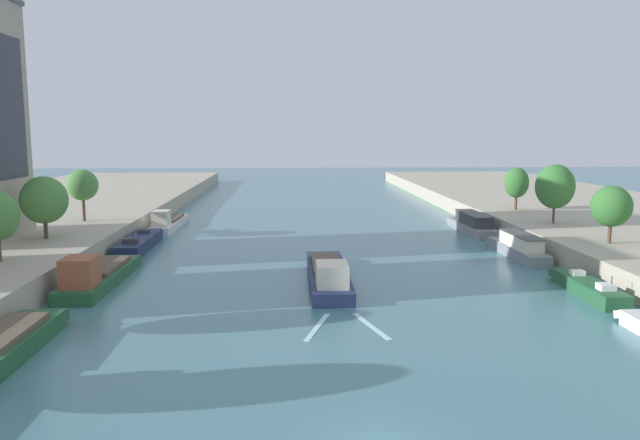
{
  "coord_description": "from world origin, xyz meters",
  "views": [
    {
      "loc": [
        -3.66,
        -23.37,
        12.87
      ],
      "look_at": [
        0.0,
        49.02,
        2.52
      ],
      "focal_mm": 34.83,
      "sensor_mm": 36.0,
      "label": 1
    }
  ],
  "objects_px": {
    "moored_boat_left_far": "(139,242)",
    "tree_left_by_lamp": "(82,185)",
    "moored_boat_right_upstream": "(518,247)",
    "tree_right_midway": "(517,183)",
    "barge_midriver": "(328,274)",
    "tree_right_end_of_row": "(555,187)",
    "moored_boat_right_end": "(472,224)",
    "tree_right_nearest": "(611,206)",
    "moored_boat_right_lone": "(587,287)",
    "tree_left_distant": "(44,200)",
    "moored_boat_left_midway": "(98,275)",
    "moored_boat_left_end": "(168,222)"
  },
  "relations": [
    {
      "from": "moored_boat_left_far",
      "to": "tree_left_by_lamp",
      "type": "xyz_separation_m",
      "value": [
        -7.79,
        6.02,
        5.88
      ]
    },
    {
      "from": "moored_boat_right_upstream",
      "to": "tree_right_midway",
      "type": "distance_m",
      "value": 22.69
    },
    {
      "from": "barge_midriver",
      "to": "tree_right_end_of_row",
      "type": "xyz_separation_m",
      "value": [
        27.41,
        18.24,
        5.74
      ]
    },
    {
      "from": "moored_boat_right_end",
      "to": "tree_right_nearest",
      "type": "xyz_separation_m",
      "value": [
        7.07,
        -20.87,
        4.76
      ]
    },
    {
      "from": "moored_boat_left_far",
      "to": "moored_boat_right_upstream",
      "type": "distance_m",
      "value": 40.86
    },
    {
      "from": "moored_boat_right_lone",
      "to": "tree_left_by_lamp",
      "type": "distance_m",
      "value": 55.84
    },
    {
      "from": "tree_left_distant",
      "to": "tree_right_nearest",
      "type": "xyz_separation_m",
      "value": [
        54.79,
        -5.53,
        -0.3
      ]
    },
    {
      "from": "moored_boat_left_midway",
      "to": "tree_left_by_lamp",
      "type": "bearing_deg",
      "value": 110.04
    },
    {
      "from": "barge_midriver",
      "to": "moored_boat_right_lone",
      "type": "bearing_deg",
      "value": -12.83
    },
    {
      "from": "moored_boat_left_end",
      "to": "moored_boat_right_lone",
      "type": "bearing_deg",
      "value": -42.03
    },
    {
      "from": "moored_boat_left_far",
      "to": "tree_right_nearest",
      "type": "bearing_deg",
      "value": -14.0
    },
    {
      "from": "moored_boat_left_end",
      "to": "moored_boat_right_upstream",
      "type": "distance_m",
      "value": 45.01
    },
    {
      "from": "moored_boat_left_end",
      "to": "tree_right_end_of_row",
      "type": "xyz_separation_m",
      "value": [
        46.84,
        -13.03,
        5.73
      ]
    },
    {
      "from": "moored_boat_right_lone",
      "to": "moored_boat_left_end",
      "type": "bearing_deg",
      "value": 137.97
    },
    {
      "from": "moored_boat_right_lone",
      "to": "tree_left_distant",
      "type": "relative_size",
      "value": 1.74
    },
    {
      "from": "barge_midriver",
      "to": "tree_left_distant",
      "type": "relative_size",
      "value": 2.82
    },
    {
      "from": "moored_boat_left_midway",
      "to": "moored_boat_left_end",
      "type": "distance_m",
      "value": 31.21
    },
    {
      "from": "moored_boat_left_end",
      "to": "tree_right_midway",
      "type": "bearing_deg",
      "value": -0.19
    },
    {
      "from": "tree_right_midway",
      "to": "barge_midriver",
      "type": "bearing_deg",
      "value": -131.67
    },
    {
      "from": "moored_boat_right_upstream",
      "to": "moored_boat_right_end",
      "type": "height_order",
      "value": "moored_boat_right_end"
    },
    {
      "from": "tree_left_distant",
      "to": "moored_boat_right_end",
      "type": "bearing_deg",
      "value": 17.81
    },
    {
      "from": "barge_midriver",
      "to": "moored_boat_right_end",
      "type": "bearing_deg",
      "value": 52.24
    },
    {
      "from": "tree_left_distant",
      "to": "tree_right_midway",
      "type": "distance_m",
      "value": 58.91
    },
    {
      "from": "tree_left_distant",
      "to": "tree_left_by_lamp",
      "type": "distance_m",
      "value": 12.26
    },
    {
      "from": "tree_right_end_of_row",
      "to": "moored_boat_right_upstream",
      "type": "bearing_deg",
      "value": -131.35
    },
    {
      "from": "moored_boat_right_upstream",
      "to": "tree_right_midway",
      "type": "xyz_separation_m",
      "value": [
        7.34,
        20.9,
        4.92
      ]
    },
    {
      "from": "tree_right_midway",
      "to": "moored_boat_left_midway",
      "type": "bearing_deg",
      "value": -146.6
    },
    {
      "from": "tree_right_end_of_row",
      "to": "tree_right_nearest",
      "type": "bearing_deg",
      "value": -90.82
    },
    {
      "from": "tree_right_nearest",
      "to": "tree_right_end_of_row",
      "type": "relative_size",
      "value": 0.8
    },
    {
      "from": "moored_boat_left_end",
      "to": "moored_boat_right_end",
      "type": "xyz_separation_m",
      "value": [
        39.59,
        -5.25,
        0.23
      ]
    },
    {
      "from": "moored_boat_right_upstream",
      "to": "moored_boat_right_end",
      "type": "bearing_deg",
      "value": 90.7
    },
    {
      "from": "barge_midriver",
      "to": "moored_boat_right_upstream",
      "type": "height_order",
      "value": "barge_midriver"
    },
    {
      "from": "moored_boat_left_end",
      "to": "moored_boat_right_lone",
      "type": "xyz_separation_m",
      "value": [
        39.86,
        -35.92,
        -0.26
      ]
    },
    {
      "from": "moored_boat_left_midway",
      "to": "moored_boat_right_lone",
      "type": "relative_size",
      "value": 1.44
    },
    {
      "from": "moored_boat_right_end",
      "to": "tree_right_nearest",
      "type": "height_order",
      "value": "tree_right_nearest"
    },
    {
      "from": "tree_left_distant",
      "to": "tree_right_midway",
      "type": "bearing_deg",
      "value": 20.29
    },
    {
      "from": "barge_midriver",
      "to": "moored_boat_left_far",
      "type": "relative_size",
      "value": 1.26
    },
    {
      "from": "tree_right_end_of_row",
      "to": "moored_boat_left_far",
      "type": "bearing_deg",
      "value": -178.4
    },
    {
      "from": "moored_boat_right_end",
      "to": "tree_left_distant",
      "type": "height_order",
      "value": "tree_left_distant"
    },
    {
      "from": "moored_boat_left_far",
      "to": "tree_right_end_of_row",
      "type": "bearing_deg",
      "value": 1.6
    },
    {
      "from": "barge_midriver",
      "to": "moored_boat_right_lone",
      "type": "xyz_separation_m",
      "value": [
        20.43,
        -4.65,
        -0.25
      ]
    },
    {
      "from": "tree_right_nearest",
      "to": "tree_right_midway",
      "type": "distance_m",
      "value": 25.96
    },
    {
      "from": "moored_boat_right_lone",
      "to": "tree_left_by_lamp",
      "type": "bearing_deg",
      "value": 150.2
    },
    {
      "from": "tree_right_end_of_row",
      "to": "tree_right_midway",
      "type": "relative_size",
      "value": 1.19
    },
    {
      "from": "barge_midriver",
      "to": "tree_left_distant",
      "type": "xyz_separation_m",
      "value": [
        -27.56,
        10.69,
        5.3
      ]
    },
    {
      "from": "barge_midriver",
      "to": "tree_right_nearest",
      "type": "height_order",
      "value": "tree_right_nearest"
    },
    {
      "from": "tree_right_nearest",
      "to": "tree_right_midway",
      "type": "bearing_deg",
      "value": 88.96
    },
    {
      "from": "barge_midriver",
      "to": "moored_boat_left_end",
      "type": "xyz_separation_m",
      "value": [
        -19.43,
        31.27,
        0.01
      ]
    },
    {
      "from": "tree_left_distant",
      "to": "moored_boat_right_upstream",
      "type": "bearing_deg",
      "value": -0.56
    },
    {
      "from": "moored_boat_right_end",
      "to": "tree_left_distant",
      "type": "distance_m",
      "value": 50.38
    }
  ]
}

